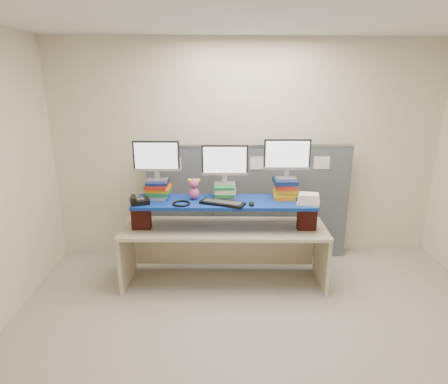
{
  "coord_description": "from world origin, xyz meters",
  "views": [
    {
      "loc": [
        -0.46,
        -2.78,
        2.31
      ],
      "look_at": [
        -0.34,
        1.14,
        1.11
      ],
      "focal_mm": 30.0,
      "sensor_mm": 36.0,
      "label": 1
    }
  ],
  "objects_px": {
    "monitor_center": "(225,162)",
    "monitor_right": "(287,157)",
    "desk_phone": "(139,201)",
    "blue_board": "(224,202)",
    "desk": "(224,238)",
    "keyboard": "(222,203)",
    "monitor_left": "(156,158)"
  },
  "relations": [
    {
      "from": "monitor_center",
      "to": "monitor_right",
      "type": "xyz_separation_m",
      "value": [
        0.68,
        -0.03,
        0.07
      ]
    },
    {
      "from": "monitor_right",
      "to": "desk_phone",
      "type": "distance_m",
      "value": 1.68
    },
    {
      "from": "blue_board",
      "to": "desk_phone",
      "type": "distance_m",
      "value": 0.93
    },
    {
      "from": "desk",
      "to": "desk_phone",
      "type": "bearing_deg",
      "value": -173.34
    },
    {
      "from": "monitor_center",
      "to": "monitor_right",
      "type": "height_order",
      "value": "monitor_right"
    },
    {
      "from": "keyboard",
      "to": "blue_board",
      "type": "bearing_deg",
      "value": 103.43
    },
    {
      "from": "desk",
      "to": "monitor_right",
      "type": "height_order",
      "value": "monitor_right"
    },
    {
      "from": "desk",
      "to": "monitor_left",
      "type": "xyz_separation_m",
      "value": [
        -0.74,
        0.15,
        0.91
      ]
    },
    {
      "from": "monitor_center",
      "to": "keyboard",
      "type": "bearing_deg",
      "value": -95.59
    },
    {
      "from": "blue_board",
      "to": "monitor_right",
      "type": "xyz_separation_m",
      "value": [
        0.7,
        0.09,
        0.49
      ]
    },
    {
      "from": "monitor_right",
      "to": "desk_phone",
      "type": "xyz_separation_m",
      "value": [
        -1.62,
        -0.16,
        -0.44
      ]
    },
    {
      "from": "blue_board",
      "to": "monitor_right",
      "type": "distance_m",
      "value": 0.86
    },
    {
      "from": "desk",
      "to": "desk_phone",
      "type": "relative_size",
      "value": 9.65
    },
    {
      "from": "desk",
      "to": "monitor_right",
      "type": "distance_m",
      "value": 1.16
    },
    {
      "from": "monitor_right",
      "to": "desk_phone",
      "type": "height_order",
      "value": "monitor_right"
    },
    {
      "from": "keyboard",
      "to": "desk",
      "type": "bearing_deg",
      "value": 103.43
    },
    {
      "from": "blue_board",
      "to": "desk",
      "type": "bearing_deg",
      "value": 0.0
    },
    {
      "from": "desk",
      "to": "monitor_center",
      "type": "height_order",
      "value": "monitor_center"
    },
    {
      "from": "monitor_right",
      "to": "desk_phone",
      "type": "relative_size",
      "value": 2.13
    },
    {
      "from": "monitor_right",
      "to": "desk_phone",
      "type": "bearing_deg",
      "value": -172.01
    },
    {
      "from": "monitor_center",
      "to": "monitor_right",
      "type": "relative_size",
      "value": 1.0
    },
    {
      "from": "keyboard",
      "to": "monitor_right",
      "type": "bearing_deg",
      "value": 39.63
    },
    {
      "from": "monitor_left",
      "to": "keyboard",
      "type": "bearing_deg",
      "value": -18.27
    },
    {
      "from": "keyboard",
      "to": "desk_phone",
      "type": "height_order",
      "value": "desk_phone"
    },
    {
      "from": "monitor_center",
      "to": "desk_phone",
      "type": "distance_m",
      "value": 1.02
    },
    {
      "from": "monitor_center",
      "to": "monitor_right",
      "type": "distance_m",
      "value": 0.69
    },
    {
      "from": "monitor_center",
      "to": "desk_phone",
      "type": "bearing_deg",
      "value": -166.3
    },
    {
      "from": "monitor_right",
      "to": "keyboard",
      "type": "relative_size",
      "value": 1.02
    },
    {
      "from": "desk",
      "to": "desk_phone",
      "type": "xyz_separation_m",
      "value": [
        -0.92,
        -0.07,
        0.49
      ]
    },
    {
      "from": "monitor_center",
      "to": "desk_phone",
      "type": "height_order",
      "value": "monitor_center"
    },
    {
      "from": "monitor_right",
      "to": "keyboard",
      "type": "distance_m",
      "value": 0.88
    },
    {
      "from": "monitor_center",
      "to": "desk_phone",
      "type": "relative_size",
      "value": 2.13
    }
  ]
}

